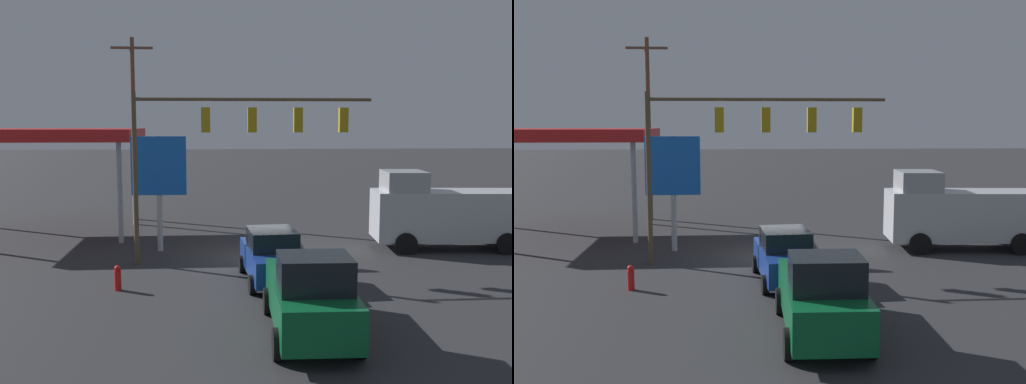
% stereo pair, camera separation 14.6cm
% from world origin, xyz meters
% --- Properties ---
extents(ground_plane, '(200.00, 200.00, 0.00)m').
position_xyz_m(ground_plane, '(0.00, 0.00, 0.00)').
color(ground_plane, '#2D2D30').
extents(traffic_signal_assembly, '(9.67, 0.43, 6.97)m').
position_xyz_m(traffic_signal_assembly, '(1.16, 0.62, 5.35)').
color(traffic_signal_assembly, brown).
rests_on(traffic_signal_assembly, ground).
extents(utility_pole, '(2.40, 0.26, 10.63)m').
position_xyz_m(utility_pole, '(6.57, -10.31, 5.60)').
color(utility_pole, brown).
rests_on(utility_pole, ground).
extents(gas_station_canopy, '(9.74, 6.23, 5.43)m').
position_xyz_m(gas_station_canopy, '(10.66, -6.13, 5.05)').
color(gas_station_canopy, red).
rests_on(gas_station_canopy, ground).
extents(price_sign, '(2.42, 0.27, 5.15)m').
position_xyz_m(price_sign, '(4.35, -1.73, 3.65)').
color(price_sign, '#B7B7BC').
rests_on(price_sign, ground).
extents(pickup_parked, '(2.35, 5.24, 2.40)m').
position_xyz_m(pickup_parked, '(-0.64, 9.01, 1.11)').
color(pickup_parked, '#0C592D').
rests_on(pickup_parked, ground).
extents(delivery_truck, '(6.96, 2.97, 3.58)m').
position_xyz_m(delivery_truck, '(-8.57, -1.18, 1.69)').
color(delivery_truck, silver).
rests_on(delivery_truck, ground).
extents(sedan_waiting, '(2.30, 4.52, 1.93)m').
position_xyz_m(sedan_waiting, '(-0.16, 3.64, 0.95)').
color(sedan_waiting, navy).
rests_on(sedan_waiting, ground).
extents(fire_hydrant, '(0.24, 0.24, 0.88)m').
position_xyz_m(fire_hydrant, '(5.25, 4.32, 0.44)').
color(fire_hydrant, red).
rests_on(fire_hydrant, ground).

